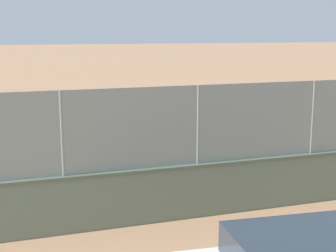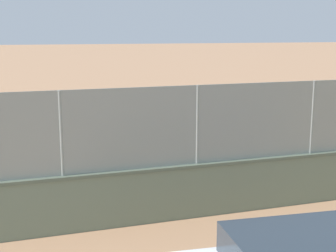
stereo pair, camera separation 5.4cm
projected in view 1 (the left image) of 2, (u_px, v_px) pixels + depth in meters
name	position (u px, v px, depth m)	size (l,w,h in m)	color
ground_plane	(125.00, 118.00, 24.86)	(260.00, 260.00, 0.00)	tan
perimeter_wall	(309.00, 177.00, 12.65)	(25.91, 1.17, 1.34)	slate
fence_panel_on_wall	(312.00, 117.00, 12.33)	(25.45, 0.90, 1.90)	gray
player_baseline_waiting	(183.00, 113.00, 20.49)	(1.22, 0.73, 1.71)	#B2B2B2
player_at_service_line	(53.00, 122.00, 18.53)	(1.04, 0.78, 1.66)	black
sports_ball	(206.00, 113.00, 18.76)	(0.10, 0.10, 0.10)	#3399D8
courtside_bench	(0.00, 200.00, 11.60)	(1.61, 0.43, 0.87)	#4C6B4C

